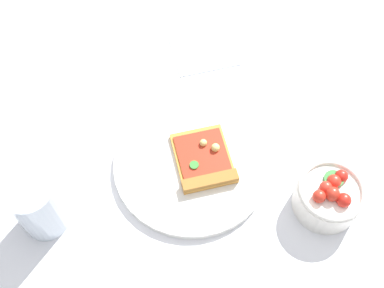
% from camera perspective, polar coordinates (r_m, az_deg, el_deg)
% --- Properties ---
extents(ground_plane, '(2.40, 2.40, 0.00)m').
position_cam_1_polar(ground_plane, '(0.87, -0.50, -1.30)').
color(ground_plane, silver).
rests_on(ground_plane, ground).
extents(plate, '(0.27, 0.27, 0.01)m').
position_cam_1_polar(plate, '(0.85, -0.13, -2.32)').
color(plate, white).
rests_on(plate, ground_plane).
extents(pizza_slice_main, '(0.12, 0.10, 0.02)m').
position_cam_1_polar(pizza_slice_main, '(0.84, 1.51, -2.19)').
color(pizza_slice_main, gold).
rests_on(pizza_slice_main, plate).
extents(salad_bowl, '(0.11, 0.11, 0.08)m').
position_cam_1_polar(salad_bowl, '(0.83, 15.68, -5.90)').
color(salad_bowl, white).
rests_on(salad_bowl, ground_plane).
extents(soda_glass, '(0.08, 0.08, 0.12)m').
position_cam_1_polar(soda_glass, '(0.80, -17.52, -6.98)').
color(soda_glass, silver).
rests_on(soda_glass, ground_plane).
extents(paper_napkin, '(0.16, 0.14, 0.00)m').
position_cam_1_polar(paper_napkin, '(1.02, 1.12, 11.76)').
color(paper_napkin, white).
rests_on(paper_napkin, ground_plane).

